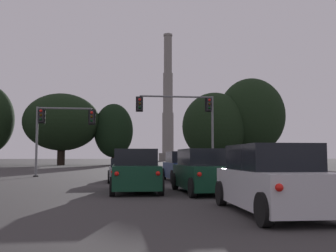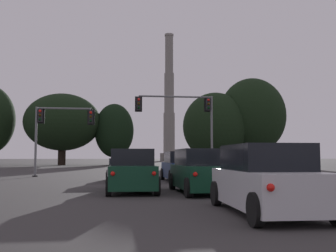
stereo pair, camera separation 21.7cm
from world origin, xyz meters
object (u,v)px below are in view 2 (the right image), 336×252
at_px(sedan_center_lane_front, 122,171).
at_px(suv_right_lane_third, 266,180).
at_px(suv_right_lane_front, 181,167).
at_px(smokestack, 169,110).
at_px(traffic_light_overhead_left, 56,124).
at_px(traffic_light_overhead_right, 187,114).
at_px(suv_center_lane_second, 132,171).
at_px(suv_right_lane_second, 201,172).

bearing_deg(sedan_center_lane_front, suv_right_lane_third, -76.87).
relative_size(suv_right_lane_front, smokestack, 0.10).
distance_m(traffic_light_overhead_left, traffic_light_overhead_right, 10.38).
height_order(suv_center_lane_second, suv_right_lane_front, same).
distance_m(traffic_light_overhead_right, smokestack, 116.16).
xyz_separation_m(sedan_center_lane_front, traffic_light_overhead_right, (5.26, 6.51, 4.34)).
xyz_separation_m(traffic_light_overhead_right, smokestack, (13.54, 114.52, 13.97)).
bearing_deg(sedan_center_lane_front, suv_right_lane_front, -7.59).
height_order(sedan_center_lane_front, suv_right_lane_front, suv_right_lane_front).
distance_m(suv_right_lane_third, suv_right_lane_front, 14.15).
height_order(suv_right_lane_second, traffic_light_overhead_right, traffic_light_overhead_right).
height_order(traffic_light_overhead_left, traffic_light_overhead_right, traffic_light_overhead_right).
bearing_deg(smokestack, traffic_light_overhead_left, -101.78).
xyz_separation_m(sedan_center_lane_front, smokestack, (18.80, 121.03, 18.31)).
xyz_separation_m(suv_right_lane_front, suv_right_lane_second, (-0.43, -7.89, 0.00)).
xyz_separation_m(traffic_light_overhead_left, traffic_light_overhead_right, (10.34, -0.07, 0.89)).
distance_m(suv_center_lane_second, suv_right_lane_front, 7.70).
height_order(traffic_light_overhead_right, smokestack, smokestack).
relative_size(suv_right_lane_second, traffic_light_overhead_right, 0.76).
distance_m(suv_center_lane_second, suv_right_lane_third, 7.95).
bearing_deg(suv_right_lane_third, suv_right_lane_front, 91.50).
bearing_deg(suv_right_lane_front, sedan_center_lane_front, 172.76).
relative_size(suv_right_lane_second, traffic_light_overhead_left, 0.91).
xyz_separation_m(suv_center_lane_second, suv_right_lane_front, (3.34, 6.95, 0.00)).
bearing_deg(suv_right_lane_second, suv_center_lane_second, 160.94).
bearing_deg(suv_center_lane_second, suv_right_lane_third, -64.61).
bearing_deg(suv_right_lane_third, suv_right_lane_second, 95.51).
bearing_deg(suv_right_lane_second, traffic_light_overhead_right, 81.14).
distance_m(sedan_center_lane_front, suv_right_lane_front, 3.70).
relative_size(suv_right_lane_front, traffic_light_overhead_right, 0.76).
height_order(sedan_center_lane_front, suv_right_lane_second, suv_right_lane_second).
bearing_deg(sedan_center_lane_front, suv_center_lane_second, -88.43).
distance_m(suv_right_lane_third, suv_right_lane_second, 6.28).
relative_size(sedan_center_lane_front, smokestack, 0.10).
distance_m(traffic_light_overhead_left, smokestack, 117.85).
height_order(sedan_center_lane_front, traffic_light_overhead_left, traffic_light_overhead_left).
xyz_separation_m(suv_center_lane_second, suv_right_lane_third, (3.35, -7.21, 0.00)).
distance_m(sedan_center_lane_front, suv_right_lane_second, 8.92).
height_order(suv_right_lane_front, traffic_light_overhead_right, traffic_light_overhead_right).
bearing_deg(traffic_light_overhead_left, suv_center_lane_second, -68.79).
bearing_deg(traffic_light_overhead_left, suv_right_lane_third, -67.51).
bearing_deg(traffic_light_overhead_left, suv_right_lane_second, -60.82).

